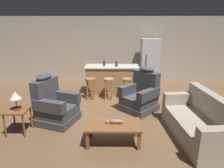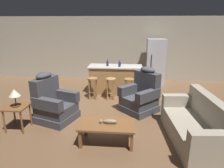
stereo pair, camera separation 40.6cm
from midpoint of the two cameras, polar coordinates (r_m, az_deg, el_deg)
The scene contains 16 objects.
ground_plane at distance 5.74m, azimuth -2.22°, elevation -6.91°, with size 12.00×12.00×0.00m.
back_wall at distance 8.44m, azimuth -1.28°, elevation 10.00°, with size 12.00×0.05×2.60m.
coffee_table at distance 4.04m, azimuth -2.54°, elevation -12.03°, with size 1.10×0.60×0.42m.
fish_figurine at distance 4.01m, azimuth -2.14°, elevation -10.71°, with size 0.34×0.10×0.10m.
couch at distance 4.51m, azimuth 21.29°, elevation -10.36°, with size 0.99×1.96×0.94m.
recliner_near_lamp at distance 5.09m, azimuth -18.38°, elevation -5.87°, with size 1.07×1.07×1.20m.
recliner_near_island at distance 5.54m, azimuth 6.15°, elevation -3.19°, with size 1.19×1.19×1.20m.
end_table at distance 4.88m, azimuth -27.62°, elevation -7.51°, with size 0.48×0.48×0.56m.
table_lamp at distance 4.70m, azimuth -28.18°, elevation -3.12°, with size 0.24×0.24×0.41m.
kitchen_island at distance 6.85m, azimuth -1.72°, elevation 1.34°, with size 1.80×0.70×0.95m.
bar_stool_left at distance 6.32m, azimuth -8.02°, elevation -0.24°, with size 0.32×0.32×0.68m.
bar_stool_middle at distance 6.25m, azimuth -2.82°, elevation -0.26°, with size 0.32×0.32×0.68m.
bar_stool_right at distance 6.25m, azimuth 2.43°, elevation -0.28°, with size 0.32×0.32×0.68m.
refrigerator at distance 8.01m, azimuth 9.27°, elevation 6.38°, with size 0.70×0.69×1.76m.
bottle_tall_green at distance 6.69m, azimuth -4.01°, elevation 5.83°, with size 0.08×0.08×0.23m.
bottle_short_amber at distance 6.60m, azimuth -0.49°, elevation 5.68°, with size 0.08×0.08×0.21m.
Camera 1 is at (0.08, -5.25, 2.32)m, focal length 32.00 mm.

